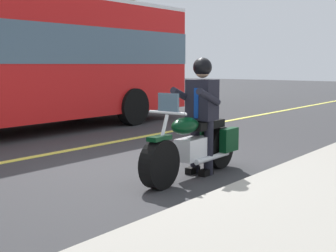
{
  "coord_description": "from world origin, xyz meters",
  "views": [
    {
      "loc": [
        5.28,
        4.88,
        1.64
      ],
      "look_at": [
        0.05,
        0.76,
        0.75
      ],
      "focal_mm": 49.41,
      "sensor_mm": 36.0,
      "label": 1
    }
  ],
  "objects": [
    {
      "name": "lane_center_stripe",
      "position": [
        0.0,
        -2.0,
        0.01
      ],
      "size": [
        60.0,
        0.16,
        0.01
      ],
      "primitive_type": "cube",
      "color": "#E5DB4C",
      "rests_on": "ground_plane"
    },
    {
      "name": "motorcycle_main",
      "position": [
        -0.2,
        1.06,
        0.45
      ],
      "size": [
        2.22,
        0.64,
        1.26
      ],
      "color": "black",
      "rests_on": "ground_plane"
    },
    {
      "name": "rider_main",
      "position": [
        -0.39,
        1.05,
        1.04
      ],
      "size": [
        0.63,
        0.56,
        1.74
      ],
      "color": "black",
      "rests_on": "ground_plane"
    },
    {
      "name": "ground_plane",
      "position": [
        0.0,
        0.0,
        0.0
      ],
      "size": [
        80.0,
        80.0,
        0.0
      ],
      "primitive_type": "plane",
      "color": "#333335"
    }
  ]
}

